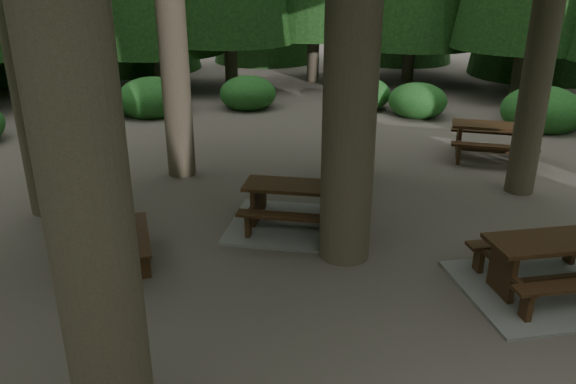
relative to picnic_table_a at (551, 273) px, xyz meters
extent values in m
plane|color=#514841|center=(-3.38, 1.67, -0.31)|extent=(80.00, 80.00, 0.00)
cube|color=gray|center=(0.00, 0.00, -0.28)|extent=(2.72, 2.31, 0.05)
cube|color=black|center=(0.00, 0.00, 0.53)|extent=(2.06, 0.94, 0.07)
cube|color=black|center=(0.05, 0.66, 0.19)|extent=(2.01, 0.44, 0.06)
cube|color=black|center=(-0.80, 0.07, 0.09)|extent=(0.14, 0.62, 0.80)
cube|color=black|center=(-0.80, 0.07, 0.16)|extent=(0.22, 1.61, 0.07)
cube|color=black|center=(0.00, 0.00, -0.11)|extent=(1.67, 0.23, 0.09)
cube|color=black|center=(-6.44, 2.61, 0.41)|extent=(0.72, 1.74, 0.06)
cube|color=black|center=(-7.01, 2.60, 0.12)|extent=(0.29, 1.73, 0.05)
cube|color=black|center=(-5.86, 2.63, 0.12)|extent=(0.29, 1.73, 0.05)
cube|color=black|center=(-6.42, 1.92, 0.04)|extent=(0.53, 0.09, 0.69)
cube|color=black|center=(-6.42, 1.92, 0.10)|extent=(1.39, 0.12, 0.06)
cube|color=black|center=(-6.46, 3.30, 0.04)|extent=(0.53, 0.09, 0.69)
cube|color=black|center=(-6.46, 3.30, 0.10)|extent=(1.39, 0.12, 0.06)
cube|color=black|center=(-6.44, 2.61, -0.13)|extent=(0.12, 1.44, 0.08)
cube|color=gray|center=(-3.05, 3.15, -0.28)|extent=(3.11, 2.89, 0.05)
cube|color=black|center=(-3.05, 3.15, 0.50)|extent=(2.08, 1.49, 0.06)
cube|color=black|center=(-2.78, 3.74, 0.18)|extent=(1.88, 1.05, 0.05)
cube|color=black|center=(-3.31, 2.56, 0.18)|extent=(1.88, 1.05, 0.05)
cube|color=black|center=(-3.75, 3.47, 0.08)|extent=(0.32, 0.58, 0.78)
cube|color=black|center=(-3.75, 3.47, 0.15)|extent=(0.73, 1.46, 0.06)
cube|color=black|center=(-2.34, 2.83, 0.08)|extent=(0.32, 0.58, 0.78)
cube|color=black|center=(-2.34, 2.83, 0.15)|extent=(0.73, 1.46, 0.06)
cube|color=black|center=(-3.05, 3.15, -0.11)|extent=(1.51, 0.75, 0.09)
cube|color=black|center=(2.84, 5.82, 0.54)|extent=(2.17, 1.70, 0.07)
cube|color=black|center=(3.18, 6.41, 0.20)|extent=(1.91, 1.26, 0.06)
cube|color=black|center=(2.50, 5.23, 0.20)|extent=(1.91, 1.26, 0.06)
cube|color=black|center=(2.13, 6.22, 0.10)|extent=(0.39, 0.59, 0.82)
cube|color=black|center=(2.13, 6.22, 0.17)|extent=(0.90, 1.47, 0.07)
cube|color=black|center=(3.55, 5.41, 0.10)|extent=(0.39, 0.59, 0.82)
cube|color=black|center=(3.55, 5.41, 0.17)|extent=(0.90, 1.47, 0.07)
cube|color=black|center=(2.84, 5.82, -0.10)|extent=(1.52, 0.92, 0.09)
ellipsoid|color=#205A1E|center=(6.06, 8.12, 0.09)|extent=(2.42, 2.42, 1.49)
ellipsoid|color=#205A1E|center=(3.06, 10.36, 0.09)|extent=(1.90, 1.90, 1.17)
ellipsoid|color=#205A1E|center=(1.76, 11.83, 0.09)|extent=(1.84, 1.84, 1.13)
ellipsoid|color=#205A1E|center=(-2.08, 12.92, 0.09)|extent=(1.95, 1.95, 1.20)
ellipsoid|color=#205A1E|center=(-5.31, 12.87, 0.09)|extent=(2.31, 2.31, 1.42)
ellipsoid|color=#205A1E|center=(-7.47, 12.23, 0.09)|extent=(1.93, 1.93, 1.19)
camera|label=1|loc=(-5.64, -6.06, 4.21)|focal=35.00mm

